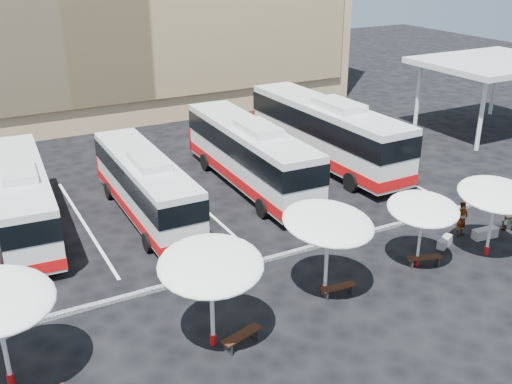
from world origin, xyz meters
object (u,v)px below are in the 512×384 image
conc_bench_1 (485,233)px  wood_bench_1 (242,337)px  bus_3 (326,130)px  sunshade_3 (423,209)px  bus_1 (145,184)px  sunshade_4 (496,195)px  wood_bench_3 (425,259)px  sunshade_2 (328,223)px  bus_2 (250,153)px  passenger_3 (501,197)px  passenger_0 (462,219)px  wood_bench_2 (338,288)px  sunshade_1 (211,265)px  conc_bench_0 (445,242)px  passenger_1 (509,213)px  bus_0 (22,196)px

conc_bench_1 → wood_bench_1: bearing=-172.5°
bus_3 → sunshade_3: bearing=-108.2°
bus_1 → sunshade_4: bearing=-41.6°
wood_bench_1 → wood_bench_3: bearing=7.1°
conc_bench_1 → bus_1: bearing=143.3°
wood_bench_3 → sunshade_2: bearing=178.2°
bus_2 → passenger_3: 13.51m
wood_bench_3 → conc_bench_1: conc_bench_1 is taller
passenger_0 → wood_bench_2: bearing=-176.0°
sunshade_3 → sunshade_4: size_ratio=0.92×
sunshade_1 → conc_bench_0: sunshade_1 is taller
bus_2 → bus_3: 6.01m
sunshade_2 → wood_bench_1: bearing=-163.0°
bus_1 → sunshade_1: 11.38m
bus_1 → conc_bench_1: bus_1 is taller
sunshade_1 → passenger_1: sunshade_1 is taller
bus_1 → sunshade_3: bearing=-49.2°
bus_1 → bus_2: bus_2 is taller
conc_bench_0 → sunshade_1: bearing=-172.6°
bus_2 → passenger_1: bearing=-50.7°
passenger_3 → bus_0: bearing=-42.4°
wood_bench_2 → bus_2: bearing=79.1°
bus_2 → sunshade_2: bus_2 is taller
passenger_0 → bus_1: bearing=136.9°
sunshade_4 → wood_bench_2: size_ratio=2.99×
bus_3 → passenger_3: size_ratio=7.66×
bus_3 → conc_bench_1: 12.31m
bus_0 → sunshade_2: sunshade_2 is taller
bus_2 → sunshade_3: bearing=-77.8°
bus_0 → bus_1: 5.82m
wood_bench_3 → passenger_1: passenger_1 is taller
bus_1 → wood_bench_2: (4.23, -10.72, -1.44)m
wood_bench_1 → wood_bench_2: wood_bench_1 is taller
sunshade_2 → wood_bench_3: size_ratio=2.93×
wood_bench_3 → wood_bench_1: bearing=-172.9°
sunshade_2 → wood_bench_3: sunshade_2 is taller
sunshade_4 → sunshade_2: bearing=175.3°
bus_3 → passenger_1: bus_3 is taller
bus_0 → wood_bench_1: bus_0 is taller
passenger_3 → conc_bench_0: bearing=-4.2°
bus_2 → sunshade_4: size_ratio=2.86×
sunshade_3 → passenger_0: sunshade_3 is taller
wood_bench_2 → passenger_0: size_ratio=0.86×
sunshade_3 → wood_bench_2: (-4.42, -0.37, -2.34)m
bus_0 → wood_bench_1: size_ratio=6.92×
conc_bench_0 → passenger_0: 1.65m
sunshade_2 → wood_bench_3: bearing=-1.8°
wood_bench_1 → bus_3: bearing=47.0°
sunshade_4 → wood_bench_3: 4.14m
conc_bench_0 → bus_0: bearing=147.2°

